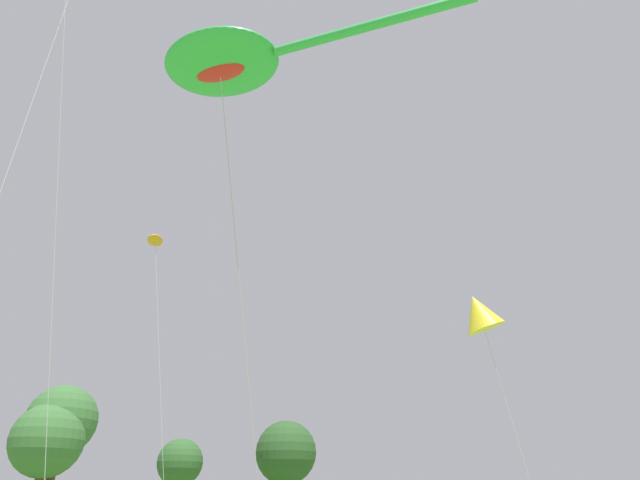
# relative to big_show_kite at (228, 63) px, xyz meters

# --- Properties ---
(big_show_kite) EXTENTS (7.15, 8.16, 14.13)m
(big_show_kite) POSITION_rel_big_show_kite_xyz_m (0.00, 0.00, 0.00)
(big_show_kite) COLOR green
(big_show_kite) RESTS_ON ground
(small_kite_streamer_purple) EXTENTS (1.88, 1.64, 7.84)m
(small_kite_streamer_purple) POSITION_rel_big_show_kite_xyz_m (8.74, -0.53, -6.60)
(small_kite_streamer_purple) COLOR yellow
(small_kite_streamer_purple) RESTS_ON ground
(small_kite_triangle_green) EXTENTS (2.22, 2.11, 12.64)m
(small_kite_triangle_green) POSITION_rel_big_show_kite_xyz_m (0.86, 10.79, -1.43)
(small_kite_triangle_green) COLOR orange
(small_kite_triangle_green) RESTS_ON ground
(tree_pine_center) EXTENTS (5.78, 5.78, 8.93)m
(tree_pine_center) POSITION_rel_big_show_kite_xyz_m (0.52, 38.96, -7.72)
(tree_pine_center) COLOR #513823
(tree_pine_center) RESTS_ON ground
(tree_shrub_far) EXTENTS (4.94, 4.94, 7.81)m
(tree_shrub_far) POSITION_rel_big_show_kite_xyz_m (15.11, 50.55, -8.42)
(tree_shrub_far) COLOR #513823
(tree_shrub_far) RESTS_ON ground
(tree_broad_distant) EXTENTS (5.80, 5.80, 10.64)m
(tree_broad_distant) POSITION_rel_big_show_kite_xyz_m (1.42, 40.17, -6.05)
(tree_broad_distant) COLOR #513823
(tree_broad_distant) RESTS_ON ground
(tree_oak_left) EXTENTS (7.18, 7.18, 10.28)m
(tree_oak_left) POSITION_rel_big_show_kite_xyz_m (27.26, 49.02, -7.07)
(tree_oak_left) COLOR #513823
(tree_oak_left) RESTS_ON ground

